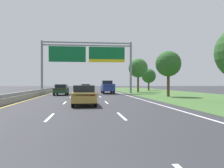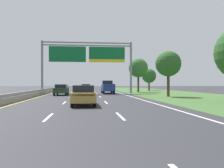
{
  "view_description": "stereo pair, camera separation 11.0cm",
  "coord_description": "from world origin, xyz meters",
  "views": [
    {
      "loc": [
        -0.05,
        -1.9,
        1.73
      ],
      "look_at": [
        3.66,
        30.99,
        1.63
      ],
      "focal_mm": 38.22,
      "sensor_mm": 36.0,
      "label": 1
    },
    {
      "loc": [
        0.05,
        -1.92,
        1.73
      ],
      "look_at": [
        3.66,
        30.99,
        1.63
      ],
      "focal_mm": 38.22,
      "sensor_mm": 36.0,
      "label": 2
    }
  ],
  "objects": [
    {
      "name": "ground_plane",
      "position": [
        0.0,
        35.0,
        0.0
      ],
      "size": [
        220.0,
        220.0,
        0.0
      ],
      "primitive_type": "plane",
      "color": "#2B2B30"
    },
    {
      "name": "lane_striping",
      "position": [
        0.0,
        34.54,
        0.0
      ],
      "size": [
        11.96,
        106.0,
        0.01
      ],
      "color": "white",
      "rests_on": "ground"
    },
    {
      "name": "grass_verge_right",
      "position": [
        13.95,
        35.0,
        0.01
      ],
      "size": [
        14.0,
        110.0,
        0.02
      ],
      "primitive_type": "cube",
      "color": "#3D602D",
      "rests_on": "ground"
    },
    {
      "name": "median_barrier_concrete",
      "position": [
        -6.6,
        35.0,
        0.35
      ],
      "size": [
        0.6,
        110.0,
        0.85
      ],
      "color": "gray",
      "rests_on": "ground"
    },
    {
      "name": "overhead_sign_gantry",
      "position": [
        0.3,
        37.78,
        6.18
      ],
      "size": [
        15.06,
        0.42,
        8.69
      ],
      "color": "gray",
      "rests_on": "ground"
    },
    {
      "name": "pickup_truck_blue",
      "position": [
        3.77,
        38.95,
        1.07
      ],
      "size": [
        2.02,
        5.41,
        2.2
      ],
      "rotation": [
        0.0,
        0.0,
        1.57
      ],
      "color": "navy",
      "rests_on": "ground"
    },
    {
      "name": "car_gold_centre_lane_sedan",
      "position": [
        -0.15,
        16.8,
        0.82
      ],
      "size": [
        1.88,
        4.43,
        1.57
      ],
      "rotation": [
        0.0,
        0.0,
        1.58
      ],
      "color": "#A38438",
      "rests_on": "ground"
    },
    {
      "name": "car_darkgreen_left_lane_sedan",
      "position": [
        -3.49,
        33.25,
        0.82
      ],
      "size": [
        1.93,
        4.44,
        1.57
      ],
      "rotation": [
        0.0,
        0.0,
        1.55
      ],
      "color": "#193D23",
      "rests_on": "ground"
    },
    {
      "name": "car_black_centre_lane_sedan",
      "position": [
        0.02,
        43.35,
        0.82
      ],
      "size": [
        1.83,
        4.41,
        1.57
      ],
      "rotation": [
        0.0,
        0.0,
        1.57
      ],
      "color": "black",
      "rests_on": "ground"
    },
    {
      "name": "roadside_tree_mid",
      "position": [
        10.57,
        27.69,
        4.21
      ],
      "size": [
        3.28,
        3.28,
        5.88
      ],
      "color": "#4C3823",
      "rests_on": "ground"
    },
    {
      "name": "roadside_tree_far",
      "position": [
        9.82,
        41.94,
        4.59
      ],
      "size": [
        3.61,
        3.61,
        6.42
      ],
      "color": "#4C3823",
      "rests_on": "ground"
    },
    {
      "name": "roadside_tree_distant",
      "position": [
        14.66,
        52.24,
        3.43
      ],
      "size": [
        3.31,
        3.31,
        5.11
      ],
      "color": "#4C3823",
      "rests_on": "ground"
    }
  ]
}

